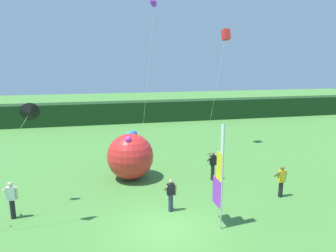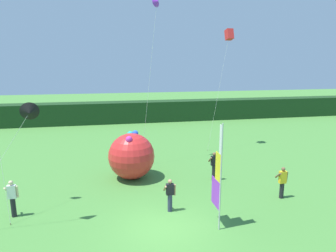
{
  "view_description": "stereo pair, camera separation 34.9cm",
  "coord_description": "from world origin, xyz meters",
  "views": [
    {
      "loc": [
        -2.42,
        -11.36,
        6.87
      ],
      "look_at": [
        0.84,
        2.9,
        3.81
      ],
      "focal_mm": 32.23,
      "sensor_mm": 36.0,
      "label": 1
    },
    {
      "loc": [
        -2.08,
        -11.44,
        6.87
      ],
      "look_at": [
        0.84,
        2.9,
        3.81
      ],
      "focal_mm": 32.23,
      "sensor_mm": 36.0,
      "label": 2
    }
  ],
  "objects": [
    {
      "name": "person_mid_field",
      "position": [
        6.6,
        1.68,
        0.9
      ],
      "size": [
        0.55,
        0.48,
        1.68
      ],
      "color": "black",
      "rests_on": "ground"
    },
    {
      "name": "ground_plane",
      "position": [
        0.0,
        0.0,
        0.0
      ],
      "size": [
        120.0,
        120.0,
        0.0
      ],
      "primitive_type": "plane",
      "color": "#478438"
    },
    {
      "name": "person_near_banner",
      "position": [
        -6.45,
        2.36,
        0.93
      ],
      "size": [
        0.55,
        0.48,
        1.74
      ],
      "color": "black",
      "rests_on": "ground"
    },
    {
      "name": "kite_black_delta_2",
      "position": [
        -5.13,
        1.25,
        4.94
      ],
      "size": [
        3.67,
        0.54,
        5.35
      ],
      "color": "brown",
      "rests_on": "ground"
    },
    {
      "name": "person_far_left",
      "position": [
        0.64,
        1.43,
        0.85
      ],
      "size": [
        0.55,
        0.48,
        1.59
      ],
      "color": "#2D334C",
      "rests_on": "ground"
    },
    {
      "name": "distant_treeline",
      "position": [
        0.0,
        24.03,
        1.21
      ],
      "size": [
        80.0,
        2.4,
        2.42
      ],
      "primitive_type": "cube",
      "color": "#193819",
      "rests_on": "ground"
    },
    {
      "name": "banner_flag",
      "position": [
        2.33,
        -0.26,
        2.19
      ],
      "size": [
        0.06,
        1.03,
        4.57
      ],
      "color": "#B7B7BC",
      "rests_on": "ground"
    },
    {
      "name": "kite_purple_delta_3",
      "position": [
        1.35,
        9.07,
        10.67
      ],
      "size": [
        1.69,
        1.37,
        11.1
      ],
      "color": "brown",
      "rests_on": "ground"
    },
    {
      "name": "inflatable_balloon",
      "position": [
        -0.77,
        6.0,
        1.4
      ],
      "size": [
        2.78,
        2.78,
        2.89
      ],
      "color": "red",
      "rests_on": "ground"
    },
    {
      "name": "kite_red_box_0",
      "position": [
        7.56,
        11.75,
        9.05
      ],
      "size": [
        2.24,
        1.51,
        9.53
      ],
      "color": "brown",
      "rests_on": "ground"
    },
    {
      "name": "person_far_right",
      "position": [
        3.98,
        4.67,
        0.93
      ],
      "size": [
        0.55,
        0.48,
        1.74
      ],
      "color": "black",
      "rests_on": "ground"
    }
  ]
}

